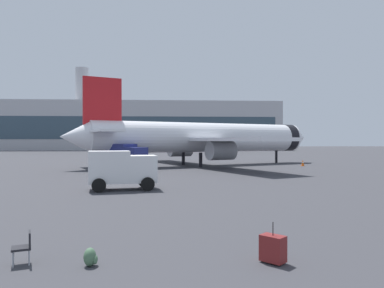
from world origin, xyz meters
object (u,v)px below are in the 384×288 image
at_px(safety_cone_near, 303,163).
at_px(gate_chair, 24,246).
at_px(traveller_backpack, 90,257).
at_px(cargo_van, 122,168).
at_px(service_truck, 125,155).
at_px(rolling_suitcase, 273,248).
at_px(airplane_at_gate, 204,138).
at_px(safety_cone_mid, 147,170).

distance_m(safety_cone_near, gate_chair, 42.32).
height_order(traveller_backpack, gate_chair, gate_chair).
height_order(cargo_van, gate_chair, cargo_van).
height_order(service_truck, rolling_suitcase, service_truck).
distance_m(airplane_at_gate, rolling_suitcase, 38.85).
relative_size(rolling_suitcase, traveller_backpack, 2.29).
xyz_separation_m(safety_cone_mid, rolling_suitcase, (4.92, -28.04, 0.08)).
relative_size(cargo_van, gate_chair, 5.43).
relative_size(service_truck, safety_cone_near, 6.16).
distance_m(traveller_backpack, gate_chair, 1.83).
relative_size(airplane_at_gate, rolling_suitcase, 30.87).
distance_m(service_truck, safety_cone_near, 22.62).
xyz_separation_m(safety_cone_mid, gate_chair, (-1.71, -27.72, 0.18)).
xyz_separation_m(airplane_at_gate, safety_cone_near, (12.67, -1.69, -3.25)).
bearing_deg(airplane_at_gate, rolling_suitcase, -92.75).
height_order(safety_cone_mid, gate_chair, gate_chair).
relative_size(airplane_at_gate, gate_chair, 39.49).
bearing_deg(service_truck, traveller_backpack, -85.16).
height_order(airplane_at_gate, safety_cone_near, airplane_at_gate).
xyz_separation_m(airplane_at_gate, safety_cone_mid, (-6.78, -10.63, -3.34)).
height_order(rolling_suitcase, traveller_backpack, rolling_suitcase).
xyz_separation_m(service_truck, traveller_backpack, (2.73, -32.27, -1.37)).
bearing_deg(safety_cone_mid, cargo_van, -94.30).
relative_size(rolling_suitcase, gate_chair, 1.28).
distance_m(cargo_van, gate_chair, 14.96).
bearing_deg(gate_chair, traveller_backpack, -8.48).
bearing_deg(safety_cone_mid, gate_chair, -93.52).
bearing_deg(gate_chair, safety_cone_near, 60.01).
bearing_deg(rolling_suitcase, cargo_van, 111.12).
bearing_deg(service_truck, safety_cone_mid, -58.26).
bearing_deg(airplane_at_gate, cargo_van, -108.28).
relative_size(cargo_van, rolling_suitcase, 4.25).
bearing_deg(cargo_van, traveller_backpack, -86.06).
bearing_deg(service_truck, safety_cone_near, 11.90).
relative_size(service_truck, gate_chair, 5.93).
relative_size(service_truck, traveller_backpack, 10.62).
distance_m(safety_cone_mid, gate_chair, 27.77).
distance_m(cargo_van, rolling_suitcase, 16.36).
relative_size(airplane_at_gate, service_truck, 6.66).
distance_m(service_truck, safety_cone_mid, 5.20).
height_order(airplane_at_gate, service_truck, airplane_at_gate).
bearing_deg(traveller_backpack, rolling_suitcase, -0.68).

